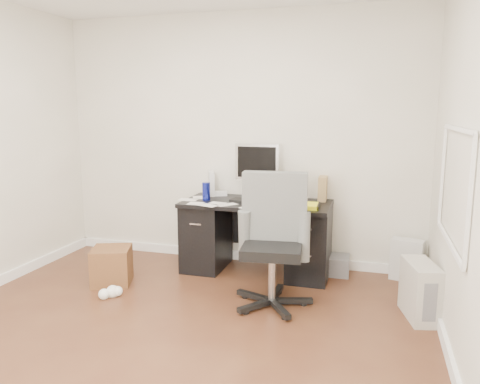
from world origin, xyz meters
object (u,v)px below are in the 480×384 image
object	(u,v)px
lcd_monitor	(257,171)
pc_tower	(420,290)
keyboard	(254,201)
wicker_basket	(112,266)
desk	(256,235)
office_chair	(272,242)

from	to	relation	value
lcd_monitor	pc_tower	distance (m)	1.98
keyboard	pc_tower	xyz separation A→B (m)	(1.55, -0.63, -0.53)
pc_tower	wicker_basket	bearing A→B (deg)	166.81
desk	lcd_monitor	distance (m)	0.67
desk	lcd_monitor	world-z (taller)	lcd_monitor
keyboard	wicker_basket	distance (m)	1.54
keyboard	wicker_basket	size ratio (longest dim) A/B	1.38
desk	pc_tower	world-z (taller)	desk
office_chair	pc_tower	distance (m)	1.26
lcd_monitor	pc_tower	size ratio (longest dim) A/B	1.27
wicker_basket	keyboard	bearing A→B (deg)	27.36
office_chair	wicker_basket	size ratio (longest dim) A/B	3.22
lcd_monitor	pc_tower	bearing A→B (deg)	-26.60
lcd_monitor	wicker_basket	size ratio (longest dim) A/B	1.65
lcd_monitor	keyboard	distance (m)	0.36
keyboard	pc_tower	bearing A→B (deg)	-15.05
keyboard	office_chair	distance (m)	0.84
office_chair	wicker_basket	xyz separation A→B (m)	(-1.62, 0.09, -0.39)
pc_tower	keyboard	bearing A→B (deg)	144.20
lcd_monitor	office_chair	size ratio (longest dim) A/B	0.51
desk	wicker_basket	world-z (taller)	desk
desk	pc_tower	distance (m)	1.70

